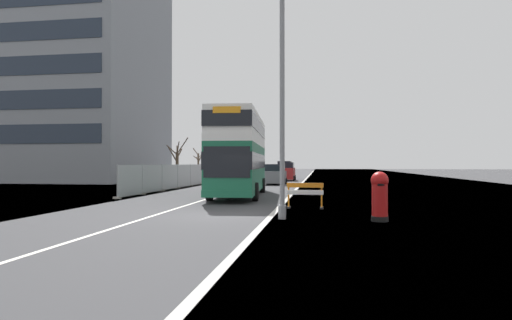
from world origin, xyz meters
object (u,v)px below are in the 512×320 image
object	(u,v)px
lamppost_foreground	(282,111)
red_pillar_postbox	(380,194)
roadworks_barrier	(305,193)
double_decker_bus	(240,153)
car_oncoming_near	(275,175)
car_receding_mid	(286,172)
car_receding_far	(285,170)

from	to	relation	value
lamppost_foreground	red_pillar_postbox	world-z (taller)	lamppost_foreground
red_pillar_postbox	roadworks_barrier	distance (m)	4.65
double_decker_bus	car_oncoming_near	world-z (taller)	double_decker_bus
double_decker_bus	lamppost_foreground	xyz separation A→B (m)	(3.57, -10.39, 1.30)
roadworks_barrier	car_receding_mid	bearing A→B (deg)	96.13
double_decker_bus	car_receding_far	bearing A→B (deg)	89.62
lamppost_foreground	roadworks_barrier	world-z (taller)	lamppost_foreground
lamppost_foreground	car_receding_far	distance (m)	41.34
car_oncoming_near	car_receding_far	size ratio (longest dim) A/B	0.96
double_decker_bus	car_receding_mid	world-z (taller)	double_decker_bus
lamppost_foreground	car_oncoming_near	size ratio (longest dim) A/B	2.09
red_pillar_postbox	car_receding_mid	distance (m)	35.07
red_pillar_postbox	car_oncoming_near	size ratio (longest dim) A/B	0.43
double_decker_bus	red_pillar_postbox	bearing A→B (deg)	-56.28
red_pillar_postbox	lamppost_foreground	bearing A→B (deg)	178.71
double_decker_bus	lamppost_foreground	bearing A→B (deg)	-71.04
double_decker_bus	car_receding_mid	size ratio (longest dim) A/B	2.80
roadworks_barrier	double_decker_bus	bearing A→B (deg)	122.42
lamppost_foreground	red_pillar_postbox	distance (m)	4.54
red_pillar_postbox	car_receding_far	xyz separation A→B (m)	(-6.78, 41.19, 0.13)
car_oncoming_near	car_receding_mid	size ratio (longest dim) A/B	0.97
lamppost_foreground	car_receding_mid	world-z (taller)	lamppost_foreground
roadworks_barrier	car_receding_mid	distance (m)	30.96
double_decker_bus	red_pillar_postbox	xyz separation A→B (m)	(6.99, -10.47, -1.68)
lamppost_foreground	roadworks_barrier	xyz separation A→B (m)	(0.69, 3.69, -3.22)
double_decker_bus	car_receding_far	size ratio (longest dim) A/B	2.77
car_receding_mid	roadworks_barrier	bearing A→B (deg)	-83.87
red_pillar_postbox	car_receding_far	bearing A→B (deg)	99.35
lamppost_foreground	double_decker_bus	bearing A→B (deg)	108.96
lamppost_foreground	car_oncoming_near	xyz separation A→B (m)	(-2.93, 24.96, -3.01)
double_decker_bus	car_receding_mid	distance (m)	24.15
red_pillar_postbox	car_receding_mid	size ratio (longest dim) A/B	0.42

